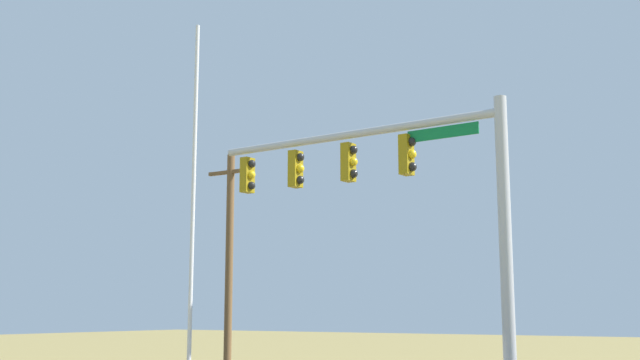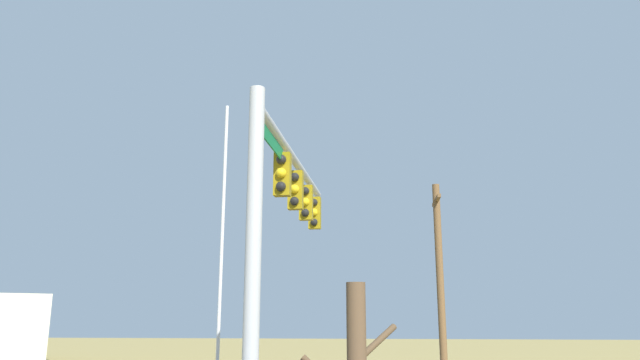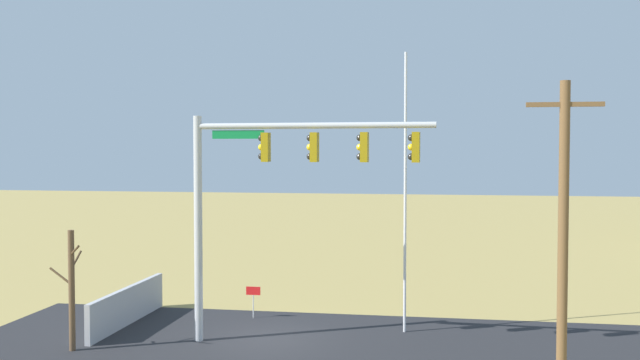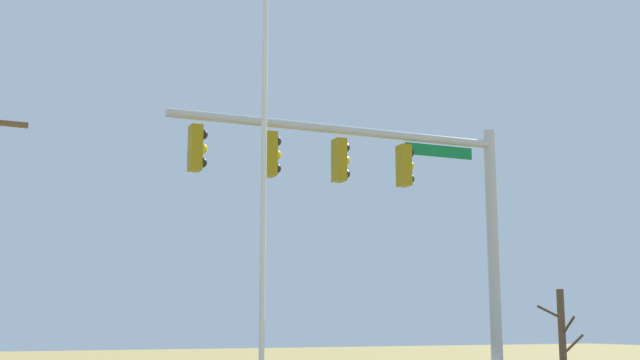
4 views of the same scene
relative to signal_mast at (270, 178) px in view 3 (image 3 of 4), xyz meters
The scene contains 9 objects.
ground_plane 5.63m from the signal_mast, 69.38° to the right, with size 160.00×160.00×0.00m, color #9E894C.
road_surface 6.70m from the signal_mast, 166.18° to the right, with size 28.00×8.00×0.01m, color #232326.
sidewalk_corner 6.56m from the signal_mast, ahead, with size 6.00×6.00×0.01m, color #B7B5AD.
retaining_fence 7.88m from the signal_mast, 18.28° to the right, with size 0.20×6.31×1.38m, color #A8A8AD.
signal_mast is the anchor object (origin of this frame).
flagpole 5.01m from the signal_mast, 150.08° to the right, with size 0.10×0.10×9.90m, color silver.
utility_pole 9.73m from the signal_mast, 153.71° to the left, with size 1.90×0.26×8.24m.
bare_tree 7.29m from the signal_mast, 15.83° to the left, with size 1.27×1.02×3.91m.
open_sign 6.11m from the signal_mast, 67.21° to the right, with size 0.56×0.04×1.22m.
Camera 3 is at (-6.03, 24.55, 6.55)m, focal length 41.50 mm.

